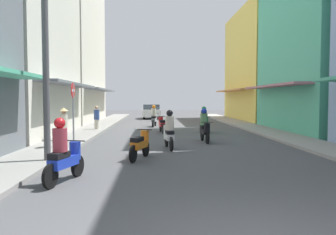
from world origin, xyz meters
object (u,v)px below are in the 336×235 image
at_px(motorbike_red, 162,124).
at_px(motorbike_blue, 64,154).
at_px(utility_pole, 45,39).
at_px(pedestrian_foreground, 64,123).
at_px(motorbike_black, 205,127).
at_px(motorbike_orange, 140,144).
at_px(pedestrian_crossing, 97,118).
at_px(motorbike_white, 169,132).
at_px(motorbike_silver, 154,117).
at_px(street_sign_no_entry, 73,106).
at_px(motorbike_green, 204,121).
at_px(parked_car, 151,111).

bearing_deg(motorbike_red, motorbike_blue, -102.26).
xyz_separation_m(motorbike_blue, utility_pole, (-1.15, 2.44, 3.15)).
bearing_deg(pedestrian_foreground, motorbike_black, 0.55).
distance_m(motorbike_orange, motorbike_black, 5.25).
xyz_separation_m(motorbike_orange, motorbike_black, (2.82, 4.43, 0.20)).
bearing_deg(motorbike_orange, pedestrian_crossing, 107.18).
bearing_deg(motorbike_white, motorbike_silver, 93.02).
distance_m(motorbike_silver, street_sign_no_entry, 11.48).
relative_size(motorbike_silver, pedestrian_crossing, 1.14).
relative_size(motorbike_green, street_sign_no_entry, 0.65).
xyz_separation_m(parked_car, street_sign_no_entry, (-2.93, -21.03, 0.98)).
distance_m(motorbike_red, motorbike_green, 2.54).
height_order(motorbike_silver, street_sign_no_entry, street_sign_no_entry).
bearing_deg(pedestrian_foreground, motorbike_blue, -75.41).
relative_size(motorbike_red, pedestrian_crossing, 1.14).
relative_size(motorbike_green, motorbike_white, 0.96).
bearing_deg(motorbike_red, utility_pole, -111.39).
xyz_separation_m(motorbike_green, motorbike_blue, (-5.14, -11.74, 0.00)).
bearing_deg(pedestrian_foreground, motorbike_silver, 65.28).
bearing_deg(street_sign_no_entry, motorbike_blue, -79.17).
xyz_separation_m(motorbike_orange, motorbike_blue, (-1.70, -3.14, 0.20)).
distance_m(motorbike_black, motorbike_silver, 9.21).
distance_m(motorbike_white, parked_car, 21.14).
relative_size(motorbike_green, pedestrian_foreground, 1.07).
xyz_separation_m(motorbike_silver, pedestrian_foreground, (-4.13, -8.97, 0.21)).
xyz_separation_m(motorbike_green, utility_pole, (-6.29, -9.30, 3.15)).
xyz_separation_m(motorbike_blue, pedestrian_foreground, (-1.95, 7.50, 0.21)).
bearing_deg(motorbike_red, motorbike_silver, 95.90).
xyz_separation_m(motorbike_green, street_sign_no_entry, (-6.19, -6.24, 1.01)).
bearing_deg(motorbike_black, motorbike_silver, 104.80).
xyz_separation_m(motorbike_red, motorbike_green, (2.51, -0.35, 0.20)).
distance_m(motorbike_white, pedestrian_foreground, 5.17).
bearing_deg(motorbike_blue, motorbike_white, 62.92).
height_order(motorbike_silver, pedestrian_crossing, same).
bearing_deg(motorbike_black, utility_pole, -137.95).
distance_m(pedestrian_crossing, pedestrian_foreground, 5.77).
bearing_deg(parked_car, motorbike_silver, -88.30).
bearing_deg(motorbike_white, utility_pole, -142.93).
relative_size(motorbike_white, pedestrian_foreground, 1.12).
bearing_deg(utility_pole, pedestrian_crossing, 91.43).
xyz_separation_m(pedestrian_crossing, street_sign_no_entry, (0.37, -7.75, 0.93)).
height_order(pedestrian_foreground, street_sign_no_entry, street_sign_no_entry).
bearing_deg(motorbike_green, street_sign_no_entry, -134.74).
bearing_deg(utility_pole, motorbike_black, 42.05).
bearing_deg(street_sign_no_entry, pedestrian_foreground, 114.20).
bearing_deg(pedestrian_crossing, motorbike_red, -15.98).
xyz_separation_m(motorbike_white, parked_car, (-0.88, 21.13, 0.04)).
relative_size(motorbike_orange, motorbike_blue, 0.99).
relative_size(motorbike_black, utility_pole, 0.24).
height_order(motorbike_white, pedestrian_foreground, pedestrian_foreground).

